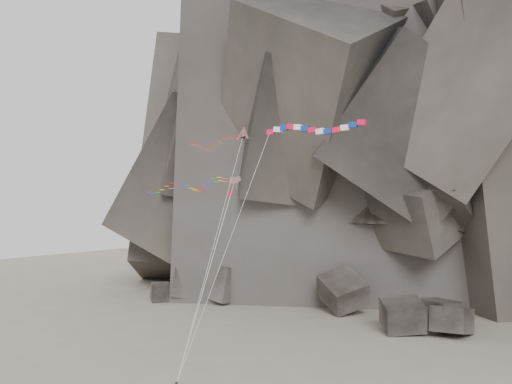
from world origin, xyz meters
The scene contains 7 objects.
ground centered at (0.00, 0.00, 0.00)m, with size 260.00×260.00×0.00m, color gray.
headland centered at (0.00, 70.00, 42.00)m, with size 110.00×70.00×84.00m, color #4B433D, non-canonical shape.
boulder_field centered at (-11.35, 34.45, 2.31)m, with size 72.47×17.19×8.53m.
delta_kite centered at (-5.06, 5.03, 23.62)m, with size 8.84×11.98×23.74m.
banner_kite centered at (7.98, 3.01, 23.94)m, with size 13.73×10.09×23.29m.
parafoil_kite centered at (-6.76, 2.69, 18.91)m, with size 12.44×9.53×18.42m.
pennant_kite centered at (-2.14, 2.61, 15.01)m, with size 2.14×11.21×16.91m.
Camera 1 is at (31.41, -45.27, 16.82)m, focal length 40.00 mm.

